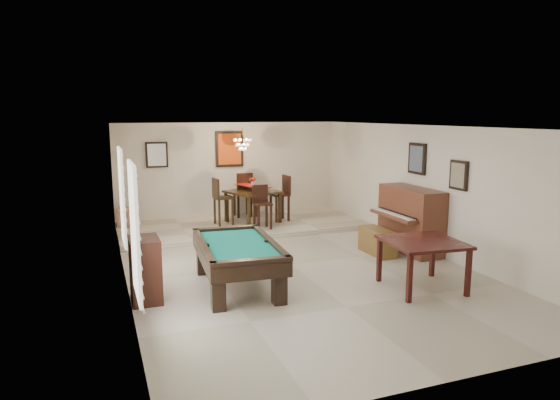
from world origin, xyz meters
TOP-DOWN VIEW (x-y plane):
  - ground_plane at (0.00, 0.00)m, footprint 6.00×9.00m
  - wall_back at (0.00, 4.50)m, footprint 6.00×0.04m
  - wall_front at (0.00, -4.50)m, footprint 6.00×0.04m
  - wall_left at (-3.00, 0.00)m, footprint 0.04×9.00m
  - wall_right at (3.00, 0.00)m, footprint 0.04×9.00m
  - ceiling at (0.00, 0.00)m, footprint 6.00×9.00m
  - dining_step at (0.00, 3.25)m, footprint 6.00×2.50m
  - window_left_front at (-2.97, -2.20)m, footprint 0.06×1.00m
  - window_left_rear at (-2.97, 0.60)m, footprint 0.06×1.00m
  - pool_table at (-1.29, -0.86)m, footprint 1.37×2.30m
  - square_table at (1.52, -1.96)m, footprint 1.28×1.28m
  - upright_piano at (2.53, 0.05)m, footprint 0.89×1.60m
  - piano_bench at (1.93, 0.07)m, footprint 0.38×0.94m
  - apothecary_chest at (-2.76, -0.93)m, footprint 0.44×0.66m
  - dining_table at (0.28, 3.33)m, footprint 1.43×1.43m
  - flower_vase at (0.28, 3.33)m, footprint 0.17×0.17m
  - dining_chair_south at (0.29, 2.56)m, footprint 0.39×0.39m
  - dining_chair_north at (0.25, 4.12)m, footprint 0.45×0.45m
  - dining_chair_west at (-0.47, 3.34)m, footprint 0.47×0.47m
  - dining_chair_east at (0.99, 3.29)m, footprint 0.46×0.46m
  - corner_bench at (-2.74, 4.02)m, footprint 0.47×0.55m
  - chandelier at (0.00, 3.20)m, footprint 0.44×0.44m
  - back_painting at (0.00, 4.46)m, footprint 0.75×0.06m
  - back_mirror at (-1.90, 4.46)m, footprint 0.55×0.06m
  - right_picture_upper at (2.96, 0.30)m, footprint 0.06×0.55m
  - right_picture_lower at (2.96, -1.00)m, footprint 0.06×0.45m

SIDE VIEW (x-z plane):
  - ground_plane at x=0.00m, z-range -0.02..0.00m
  - dining_step at x=0.00m, z-range 0.00..0.12m
  - piano_bench at x=1.93m, z-range 0.00..0.52m
  - corner_bench at x=-2.74m, z-range 0.12..0.57m
  - pool_table at x=-1.29m, z-range 0.00..0.74m
  - square_table at x=1.52m, z-range 0.00..0.81m
  - apothecary_chest at x=-2.76m, z-range 0.00..0.99m
  - dining_table at x=0.28m, z-range 0.12..1.04m
  - dining_chair_south at x=0.29m, z-range 0.12..1.16m
  - upright_piano at x=2.53m, z-range 0.00..1.33m
  - dining_chair_east at x=0.99m, z-range 0.12..1.28m
  - dining_chair_west at x=-0.47m, z-range 0.12..1.28m
  - dining_chair_north at x=0.25m, z-range 0.12..1.30m
  - flower_vase at x=0.28m, z-range 1.04..1.27m
  - wall_back at x=0.00m, z-range 0.00..2.60m
  - wall_front at x=0.00m, z-range 0.00..2.60m
  - wall_left at x=-3.00m, z-range 0.00..2.60m
  - wall_right at x=3.00m, z-range 0.00..2.60m
  - window_left_front at x=-2.97m, z-range 0.55..2.25m
  - window_left_rear at x=-2.97m, z-range 0.55..2.25m
  - right_picture_lower at x=2.96m, z-range 1.42..1.98m
  - back_mirror at x=-1.90m, z-range 1.48..2.12m
  - back_painting at x=0.00m, z-range 1.42..2.38m
  - right_picture_upper at x=2.96m, z-range 1.57..2.23m
  - chandelier at x=0.00m, z-range 1.90..2.50m
  - ceiling at x=0.00m, z-range 2.58..2.62m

